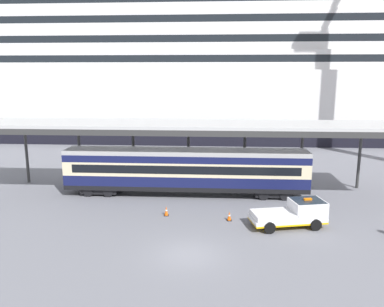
% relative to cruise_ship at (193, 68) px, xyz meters
% --- Properties ---
extents(ground_plane, '(400.00, 400.00, 0.00)m').
position_rel_cruise_ship_xyz_m(ground_plane, '(2.80, -49.28, -11.75)').
color(ground_plane, slate).
extents(cruise_ship, '(173.00, 27.14, 35.94)m').
position_rel_cruise_ship_xyz_m(cruise_ship, '(0.00, 0.00, 0.00)').
color(cruise_ship, black).
rests_on(cruise_ship, ground).
extents(platform_canopy, '(37.49, 6.01, 6.42)m').
position_rel_cruise_ship_xyz_m(platform_canopy, '(1.70, -37.06, -5.64)').
color(platform_canopy, '#BABABA').
rests_on(platform_canopy, ground).
extents(train_carriage, '(21.32, 2.81, 4.11)m').
position_rel_cruise_ship_xyz_m(train_carriage, '(1.70, -37.53, -9.44)').
color(train_carriage, black).
rests_on(train_carriage, ground).
extents(service_truck, '(5.52, 3.11, 2.02)m').
position_rel_cruise_ship_xyz_m(service_truck, '(9.96, -44.35, -10.76)').
color(service_truck, white).
rests_on(service_truck, ground).
extents(traffic_cone_near, '(0.36, 0.36, 0.70)m').
position_rel_cruise_ship_xyz_m(traffic_cone_near, '(5.39, -43.59, -11.40)').
color(traffic_cone_near, black).
rests_on(traffic_cone_near, ground).
extents(traffic_cone_mid, '(0.36, 0.36, 0.76)m').
position_rel_cruise_ship_xyz_m(traffic_cone_mid, '(0.62, -42.89, -11.37)').
color(traffic_cone_mid, black).
rests_on(traffic_cone_mid, ground).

